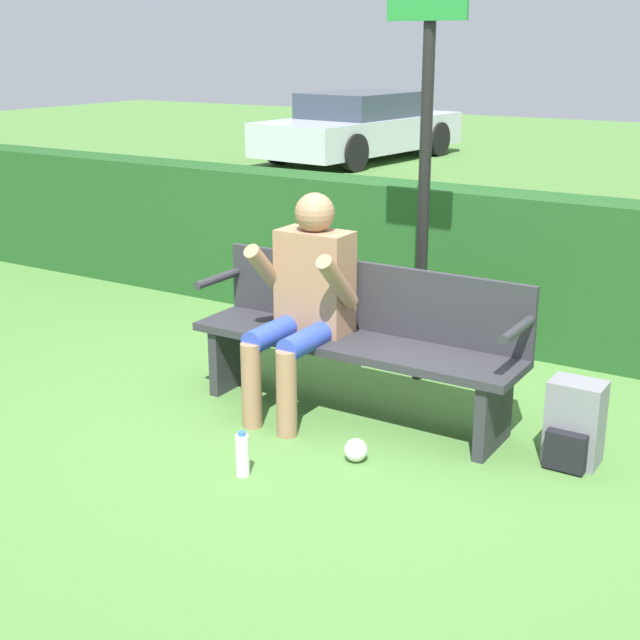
# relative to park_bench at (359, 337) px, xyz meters

# --- Properties ---
(ground_plane) EXTENTS (40.00, 40.00, 0.00)m
(ground_plane) POSITION_rel_park_bench_xyz_m (0.00, -0.06, -0.44)
(ground_plane) COLOR #4C7A38
(hedge_back) EXTENTS (12.00, 0.38, 1.05)m
(hedge_back) POSITION_rel_park_bench_xyz_m (0.00, 1.52, 0.08)
(hedge_back) COLOR #1E4C1E
(hedge_back) RESTS_ON ground
(park_bench) EXTENTS (1.89, 0.44, 0.83)m
(park_bench) POSITION_rel_park_bench_xyz_m (0.00, 0.00, 0.00)
(park_bench) COLOR #2D2D33
(park_bench) RESTS_ON ground
(person_seated) EXTENTS (0.55, 0.63, 1.22)m
(person_seated) POSITION_rel_park_bench_xyz_m (-0.27, -0.12, 0.23)
(person_seated) COLOR #997051
(person_seated) RESTS_ON ground
(backpack) EXTENTS (0.26, 0.25, 0.42)m
(backpack) POSITION_rel_park_bench_xyz_m (1.22, -0.00, -0.24)
(backpack) COLOR slate
(backpack) RESTS_ON ground
(water_bottle) EXTENTS (0.07, 0.07, 0.23)m
(water_bottle) POSITION_rel_park_bench_xyz_m (-0.09, -0.97, -0.33)
(water_bottle) COLOR white
(water_bottle) RESTS_ON ground
(signpost) EXTENTS (0.48, 0.09, 2.46)m
(signpost) POSITION_rel_park_bench_xyz_m (0.06, 0.64, 1.02)
(signpost) COLOR black
(signpost) RESTS_ON ground
(parked_car) EXTENTS (2.07, 4.33, 1.15)m
(parked_car) POSITION_rel_park_bench_xyz_m (-5.39, 9.69, 0.12)
(parked_car) COLOR #B7BCC6
(parked_car) RESTS_ON ground
(litter_crumple) EXTENTS (0.12, 0.12, 0.12)m
(litter_crumple) POSITION_rel_park_bench_xyz_m (0.30, -0.55, -0.38)
(litter_crumple) COLOR silver
(litter_crumple) RESTS_ON ground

